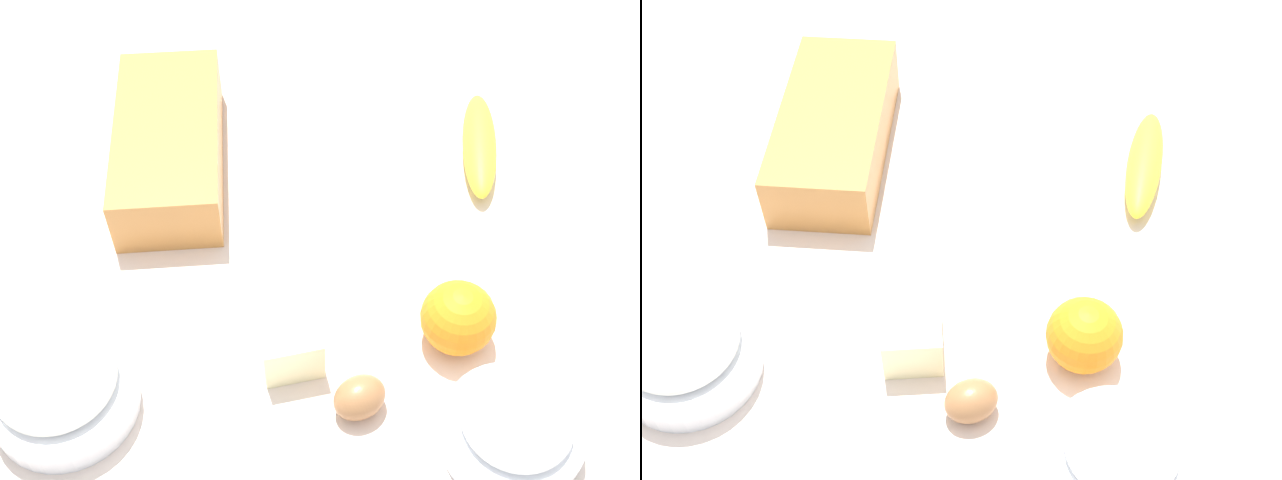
% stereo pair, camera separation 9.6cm
% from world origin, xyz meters
% --- Properties ---
extents(ground_plane, '(2.40, 2.40, 0.02)m').
position_xyz_m(ground_plane, '(0.00, 0.00, -0.01)').
color(ground_plane, beige).
extents(loaf_pan, '(0.28, 0.14, 0.08)m').
position_xyz_m(loaf_pan, '(0.18, 0.17, 0.04)').
color(loaf_pan, '#B77A3D').
rests_on(loaf_pan, ground_plane).
extents(flour_bowl, '(0.15, 0.15, 0.08)m').
position_xyz_m(flour_bowl, '(-0.16, 0.28, 0.04)').
color(flour_bowl, white).
rests_on(flour_bowl, ground_plane).
extents(sugar_bowl, '(0.14, 0.14, 0.07)m').
position_xyz_m(sugar_bowl, '(-0.25, -0.17, 0.03)').
color(sugar_bowl, white).
rests_on(sugar_bowl, ground_plane).
extents(banana, '(0.19, 0.08, 0.04)m').
position_xyz_m(banana, '(0.15, -0.23, 0.02)').
color(banana, yellow).
rests_on(banana, ground_plane).
extents(orange_fruit, '(0.08, 0.08, 0.08)m').
position_xyz_m(orange_fruit, '(-0.12, -0.14, 0.04)').
color(orange_fruit, orange).
rests_on(orange_fruit, ground_plane).
extents(butter_block, '(0.10, 0.07, 0.06)m').
position_xyz_m(butter_block, '(-0.12, 0.05, 0.03)').
color(butter_block, '#F4EDB2').
rests_on(butter_block, ground_plane).
extents(egg_near_butter, '(0.06, 0.07, 0.05)m').
position_xyz_m(egg_near_butter, '(-0.20, -0.02, 0.02)').
color(egg_near_butter, '#9C683F').
rests_on(egg_near_butter, ground_plane).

